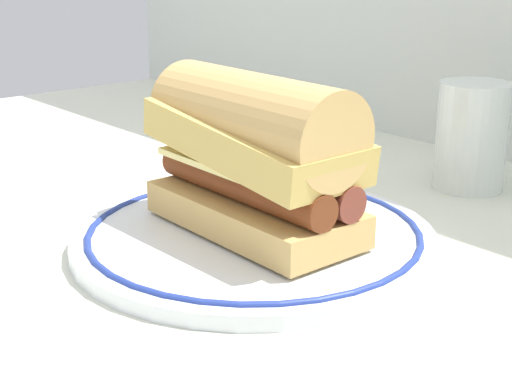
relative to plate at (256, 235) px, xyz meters
name	(u,v)px	position (x,y,z in m)	size (l,w,h in m)	color
ground_plane	(275,254)	(0.03, 0.00, -0.01)	(1.50, 1.50, 0.00)	silver
plate	(256,235)	(0.00, 0.00, 0.00)	(0.29, 0.29, 0.01)	white
sausage_sandwich	(256,151)	(0.00, 0.00, 0.07)	(0.19, 0.09, 0.13)	tan
drinking_glass	(473,143)	(0.03, 0.26, 0.04)	(0.07, 0.07, 0.11)	silver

